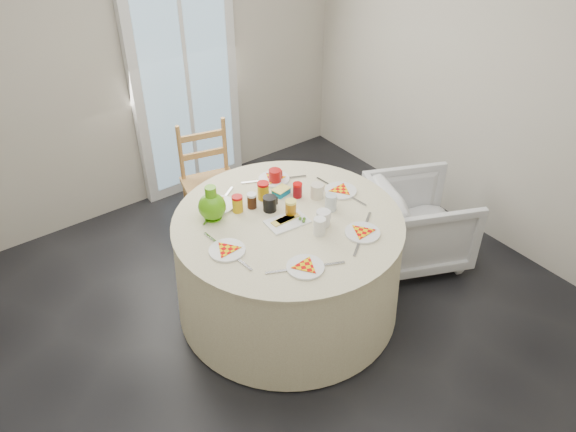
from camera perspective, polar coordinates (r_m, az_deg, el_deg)
floor at (r=4.08m, az=-0.64°, el=-10.38°), size 4.00×4.00×0.00m
wall_back at (r=4.88m, az=-15.27°, el=14.93°), size 4.00×0.02×2.60m
wall_right at (r=4.61m, az=20.25°, el=12.78°), size 0.02×4.00×2.60m
glass_door at (r=5.07m, az=-10.40°, el=13.34°), size 1.00×0.08×2.10m
table at (r=3.92m, az=-0.00°, el=-5.04°), size 1.57×1.57×0.80m
wooden_chair at (r=4.62m, az=-7.78°, el=3.11°), size 0.52×0.50×0.97m
armchair at (r=4.48m, az=13.18°, el=-0.03°), size 0.90×0.92×0.73m
place_settings at (r=3.68m, az=-0.00°, el=-0.38°), size 1.62×1.62×0.02m
jar_cluster at (r=3.80m, az=-2.17°, el=1.80°), size 0.52×0.32×0.14m
butter_tub at (r=3.91m, az=-0.70°, el=2.38°), size 0.13×0.11×0.05m
green_pitcher at (r=3.67m, az=-7.73°, el=1.04°), size 0.20×0.20×0.23m
cheese_platter at (r=3.65m, az=-0.08°, el=-0.68°), size 0.28×0.20×0.03m
mugs_glasses at (r=3.75m, az=1.44°, el=1.18°), size 0.89×0.89×0.13m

